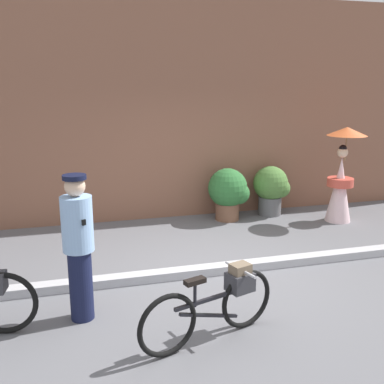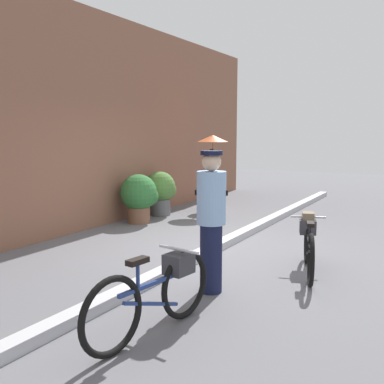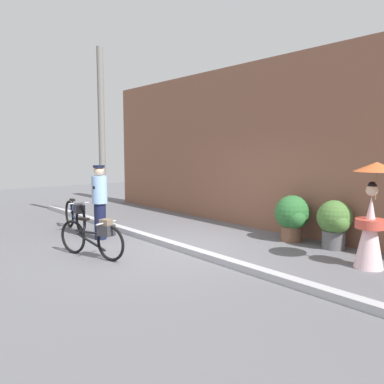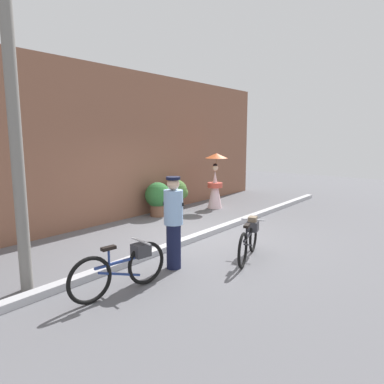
% 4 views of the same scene
% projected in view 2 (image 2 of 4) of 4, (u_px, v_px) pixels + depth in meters
% --- Properties ---
extents(ground_plane, '(30.00, 30.00, 0.00)m').
position_uv_depth(ground_plane, '(220.00, 248.00, 7.22)').
color(ground_plane, slate).
extents(building_wall, '(14.00, 0.40, 4.19)m').
position_uv_depth(building_wall, '(77.00, 120.00, 8.44)').
color(building_wall, brown).
rests_on(building_wall, ground_plane).
extents(sidewalk_curb, '(14.00, 0.20, 0.12)m').
position_uv_depth(sidewalk_curb, '(220.00, 245.00, 7.21)').
color(sidewalk_curb, '#B2B2B7').
rests_on(sidewalk_curb, ground_plane).
extents(bicycle_near_officer, '(1.67, 0.48, 0.77)m').
position_uv_depth(bicycle_near_officer, '(156.00, 292.00, 4.13)').
color(bicycle_near_officer, black).
rests_on(bicycle_near_officer, ground_plane).
extents(bicycle_far_side, '(1.58, 0.63, 0.76)m').
position_uv_depth(bicycle_far_side, '(309.00, 242.00, 5.97)').
color(bicycle_far_side, black).
rests_on(bicycle_far_side, ground_plane).
extents(person_officer, '(0.34, 0.37, 1.66)m').
position_uv_depth(person_officer, '(211.00, 218.00, 5.14)').
color(person_officer, '#141938').
rests_on(person_officer, ground_plane).
extents(person_with_parasol, '(0.74, 0.74, 1.81)m').
position_uv_depth(person_with_parasol, '(212.00, 174.00, 10.60)').
color(person_with_parasol, silver).
rests_on(person_with_parasol, ground_plane).
extents(potted_plant_by_door, '(0.71, 0.69, 0.99)m').
position_uv_depth(potted_plant_by_door, '(161.00, 191.00, 10.07)').
color(potted_plant_by_door, '#59595B').
rests_on(potted_plant_by_door, ground_plane).
extents(potted_plant_small, '(0.78, 0.76, 1.01)m').
position_uv_depth(potted_plant_small, '(140.00, 196.00, 9.21)').
color(potted_plant_small, brown).
rests_on(potted_plant_small, ground_plane).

